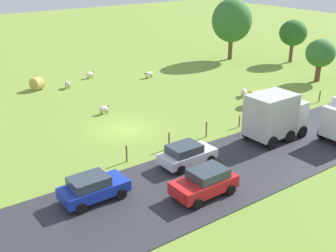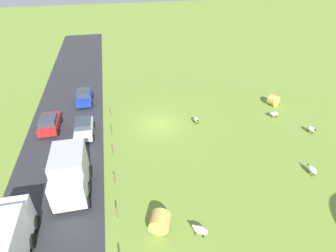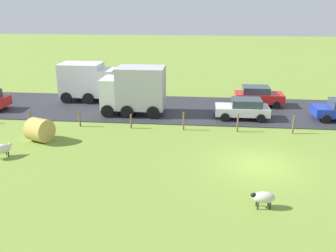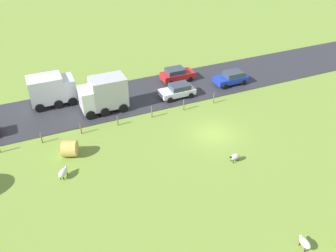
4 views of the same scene
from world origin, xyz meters
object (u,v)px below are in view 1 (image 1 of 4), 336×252
sheep_0 (244,92)px  sheep_3 (90,74)px  hay_bale_1 (257,98)px  sheep_4 (67,84)px  car_3 (187,154)px  car_4 (93,187)px  tree_1 (320,53)px  sheep_1 (149,74)px  hay_bale_0 (37,83)px  sheep_2 (104,109)px  car_0 (205,182)px  tree_2 (293,33)px  truck_0 (275,115)px  tree_0 (232,21)px

sheep_0 → sheep_3: size_ratio=1.10×
hay_bale_1 → sheep_4: bearing=-142.7°
car_3 → car_4: (0.30, -7.19, 0.02)m
hay_bale_1 → tree_1: 12.21m
sheep_0 → car_3: bearing=-59.2°
sheep_3 → car_4: car_4 is taller
sheep_1 → hay_bale_0: (-3.19, -12.09, 0.18)m
sheep_2 → tree_1: size_ratio=0.23×
sheep_4 → car_4: car_4 is taller
hay_bale_0 → sheep_2: bearing=10.9°
tree_1 → car_0: size_ratio=1.20×
car_3 → sheep_0: bearing=120.8°
sheep_3 → tree_2: 26.80m
truck_0 → car_0: (3.23, -9.80, -1.06)m
truck_0 → car_4: 15.44m
tree_2 → sheep_3: bearing=-108.8°
tree_0 → sheep_1: bearing=-84.4°
truck_0 → car_0: 10.37m
hay_bale_1 → car_0: car_0 is taller
sheep_4 → sheep_3: bearing=120.6°
sheep_2 → sheep_1: bearing=127.2°
tree_0 → truck_0: size_ratio=1.69×
sheep_0 → car_4: size_ratio=0.31×
car_4 → tree_1: bearing=103.7°
sheep_1 → sheep_3: size_ratio=1.09×
sheep_3 → hay_bale_0: size_ratio=0.83×
sheep_4 → tree_0: size_ratio=0.13×
sheep_0 → hay_bale_0: bearing=-132.7°
sheep_1 → tree_0: bearing=95.6°
tree_1 → car_3: size_ratio=1.21×
sheep_2 → sheep_3: 12.37m
sheep_1 → car_4: car_4 is taller
sheep_4 → tree_0: (0.33, 23.63, 4.67)m
sheep_3 → tree_2: size_ratio=0.20×
sheep_1 → car_4: (20.21, -17.55, 0.38)m
hay_bale_0 → tree_0: (1.78, 26.41, 4.49)m
sheep_1 → tree_2: size_ratio=0.22×
sheep_2 → tree_0: (-9.02, 24.32, 4.67)m
hay_bale_1 → tree_1: bearing=98.3°
hay_bale_0 → hay_bale_1: 22.80m
hay_bale_0 → hay_bale_1: bearing=40.6°
car_0 → truck_0: bearing=108.2°
sheep_0 → car_3: (8.44, -14.17, 0.34)m
sheep_1 → car_0: (23.61, -11.95, 0.42)m
car_4 → sheep_1: bearing=139.0°
truck_0 → car_0: truck_0 is taller
car_0 → sheep_4: bearing=174.1°
sheep_3 → tree_0: 20.60m
hay_bale_1 → tree_0: 19.87m
sheep_0 → sheep_1: 12.08m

